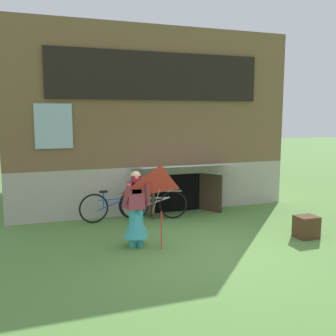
% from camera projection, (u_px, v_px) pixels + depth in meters
% --- Properties ---
extents(ground_plane, '(60.00, 60.00, 0.00)m').
position_uv_depth(ground_plane, '(203.00, 248.00, 7.75)').
color(ground_plane, '#56843D').
extents(log_house, '(7.90, 5.81, 5.04)m').
position_uv_depth(log_house, '(136.00, 120.00, 12.39)').
color(log_house, '#ADA393').
rests_on(log_house, ground_plane).
extents(person, '(0.61, 0.52, 1.58)m').
position_uv_depth(person, '(136.00, 215.00, 7.75)').
color(person, teal).
rests_on(person, ground_plane).
extents(kite, '(0.97, 0.87, 1.69)m').
position_uv_depth(kite, '(161.00, 187.00, 7.29)').
color(kite, red).
rests_on(kite, ground_plane).
extents(bicycle_silver, '(1.70, 0.46, 0.79)m').
position_uv_depth(bicycle_silver, '(154.00, 205.00, 9.88)').
color(bicycle_silver, black).
rests_on(bicycle_silver, ground_plane).
extents(bicycle_blue, '(1.77, 0.21, 0.81)m').
position_uv_depth(bicycle_blue, '(113.00, 206.00, 9.71)').
color(bicycle_blue, black).
rests_on(bicycle_blue, ground_plane).
extents(wooden_crate, '(0.47, 0.40, 0.49)m').
position_uv_depth(wooden_crate, '(306.00, 227.00, 8.39)').
color(wooden_crate, '#4C331E').
rests_on(wooden_crate, ground_plane).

